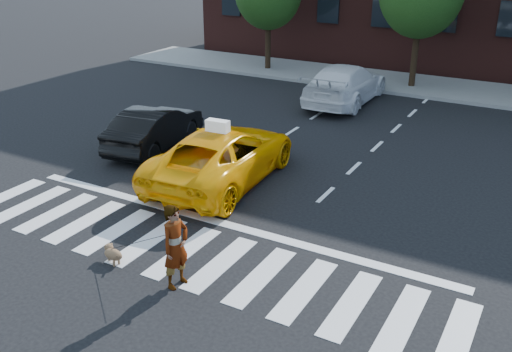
{
  "coord_description": "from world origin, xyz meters",
  "views": [
    {
      "loc": [
        6.89,
        -8.89,
        6.65
      ],
      "look_at": [
        0.55,
        2.37,
        1.1
      ],
      "focal_mm": 40.0,
      "sensor_mm": 36.0,
      "label": 1
    }
  ],
  "objects_px": {
    "white_suv": "(345,84)",
    "woman": "(176,247)",
    "dog": "(112,253)",
    "taxi": "(222,155)",
    "black_sedan": "(155,127)"
  },
  "relations": [
    {
      "from": "taxi",
      "to": "woman",
      "type": "relative_size",
      "value": 3.12
    },
    {
      "from": "woman",
      "to": "dog",
      "type": "bearing_deg",
      "value": 97.16
    },
    {
      "from": "dog",
      "to": "taxi",
      "type": "bearing_deg",
      "value": 117.72
    },
    {
      "from": "taxi",
      "to": "dog",
      "type": "bearing_deg",
      "value": 89.61
    },
    {
      "from": "taxi",
      "to": "woman",
      "type": "distance_m",
      "value": 5.38
    },
    {
      "from": "black_sedan",
      "to": "dog",
      "type": "bearing_deg",
      "value": 113.24
    },
    {
      "from": "woman",
      "to": "dog",
      "type": "height_order",
      "value": "woman"
    },
    {
      "from": "white_suv",
      "to": "dog",
      "type": "bearing_deg",
      "value": 89.59
    },
    {
      "from": "white_suv",
      "to": "woman",
      "type": "relative_size",
      "value": 3.1
    },
    {
      "from": "black_sedan",
      "to": "woman",
      "type": "height_order",
      "value": "woman"
    },
    {
      "from": "white_suv",
      "to": "woman",
      "type": "xyz_separation_m",
      "value": [
        2.02,
        -14.44,
        0.09
      ]
    },
    {
      "from": "black_sedan",
      "to": "white_suv",
      "type": "xyz_separation_m",
      "value": [
        3.48,
        8.25,
        0.11
      ]
    },
    {
      "from": "taxi",
      "to": "white_suv",
      "type": "bearing_deg",
      "value": -94.17
    },
    {
      "from": "black_sedan",
      "to": "white_suv",
      "type": "relative_size",
      "value": 0.76
    },
    {
      "from": "taxi",
      "to": "white_suv",
      "type": "xyz_separation_m",
      "value": [
        0.05,
        9.47,
        0.03
      ]
    }
  ]
}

